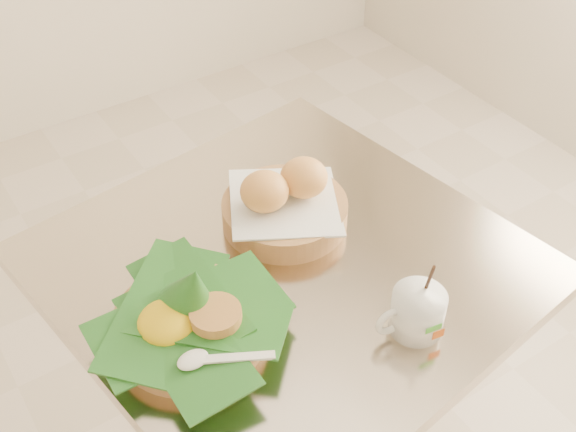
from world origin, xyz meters
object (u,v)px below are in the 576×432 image
rice_basket (189,318)px  coffee_mug (416,311)px  bread_basket (285,204)px  cafe_table (286,345)px

rice_basket → coffee_mug: (0.28, -0.17, -0.00)m
coffee_mug → bread_basket: bearing=95.3°
rice_basket → coffee_mug: 0.33m
cafe_table → bread_basket: (0.05, 0.08, 0.26)m
bread_basket → coffee_mug: coffee_mug is taller
cafe_table → coffee_mug: size_ratio=5.74×
rice_basket → bread_basket: size_ratio=1.14×
cafe_table → bread_basket: 0.28m
bread_basket → coffee_mug: (0.03, -0.30, -0.00)m
rice_basket → bread_basket: rice_basket is taller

